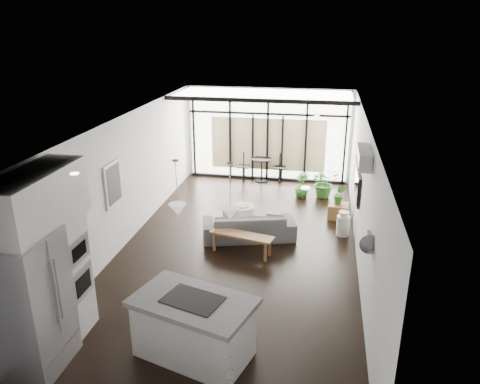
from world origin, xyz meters
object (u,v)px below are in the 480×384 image
(console_bench, at_px, (242,244))
(tv, at_px, (358,186))
(sofa, at_px, (249,221))
(milk_can, at_px, (343,223))
(pouf, at_px, (243,214))
(island, at_px, (194,328))
(fridge, at_px, (30,304))

(console_bench, bearing_deg, tv, 37.70)
(sofa, height_order, milk_can, sofa)
(pouf, bearing_deg, console_bench, -80.70)
(console_bench, bearing_deg, pouf, 112.86)
(milk_can, bearing_deg, sofa, -166.02)
(island, xyz_separation_m, milk_can, (2.25, 4.57, -0.18))
(island, relative_size, fridge, 0.85)
(console_bench, bearing_deg, milk_can, 44.76)
(island, distance_m, milk_can, 5.10)
(sofa, bearing_deg, island, 72.62)
(sofa, relative_size, pouf, 3.75)
(console_bench, xyz_separation_m, milk_can, (2.13, 1.29, 0.07))
(pouf, xyz_separation_m, tv, (2.61, -0.49, 1.08))
(island, height_order, milk_can, island)
(island, relative_size, pouf, 3.11)
(sofa, bearing_deg, milk_can, 178.62)
(island, height_order, tv, tv)
(fridge, bearing_deg, island, 15.95)
(console_bench, relative_size, pouf, 2.50)
(tv, bearing_deg, milk_can, 134.09)
(island, xyz_separation_m, tv, (2.47, 4.34, 0.83))
(fridge, relative_size, console_bench, 1.47)
(milk_can, bearing_deg, tv, -45.91)
(console_bench, distance_m, tv, 2.80)
(fridge, distance_m, tv, 6.77)
(console_bench, xyz_separation_m, pouf, (-0.25, 1.55, -0.00))
(sofa, relative_size, milk_can, 3.53)
(fridge, height_order, tv, fridge)
(fridge, height_order, console_bench, fridge)
(fridge, xyz_separation_m, sofa, (2.28, 4.66, -0.61))
(fridge, relative_size, milk_can, 3.45)
(console_bench, height_order, pouf, console_bench)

